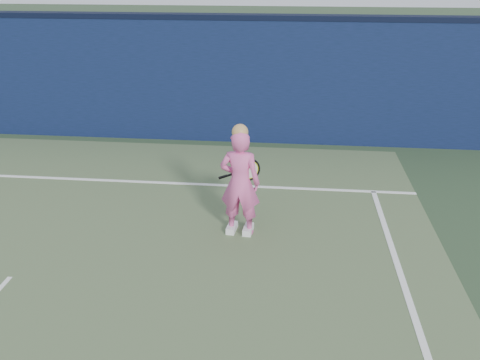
# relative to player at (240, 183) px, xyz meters

# --- Properties ---
(backstop_wall) EXTENTS (24.00, 0.40, 2.50)m
(backstop_wall) POSITION_rel_player_xyz_m (-2.70, 4.07, 0.47)
(backstop_wall) COLOR #0B1732
(backstop_wall) RESTS_ON ground
(wall_cap) EXTENTS (24.00, 0.42, 0.10)m
(wall_cap) POSITION_rel_player_xyz_m (-2.70, 4.07, 1.77)
(wall_cap) COLOR black
(wall_cap) RESTS_ON backstop_wall
(player) EXTENTS (0.59, 0.42, 1.62)m
(player) POSITION_rel_player_xyz_m (0.00, 0.00, 0.00)
(player) COLOR #E759A1
(player) RESTS_ON ground
(racket) EXTENTS (0.63, 0.20, 0.34)m
(racket) POSITION_rel_player_xyz_m (0.06, 0.48, -0.02)
(racket) COLOR black
(racket) RESTS_ON ground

